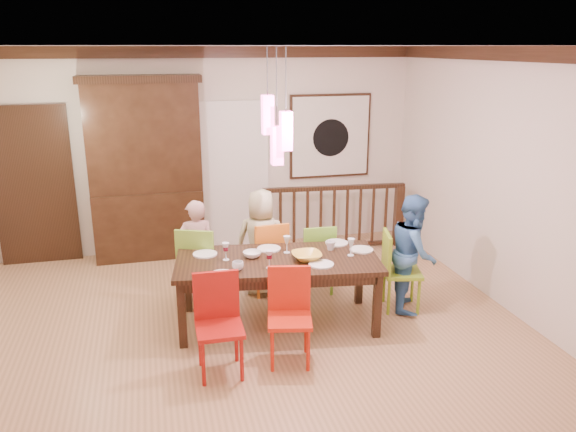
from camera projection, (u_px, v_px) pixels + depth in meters
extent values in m
plane|color=#A2794E|center=(242.00, 320.00, 6.18)|extent=(6.00, 6.00, 0.00)
plane|color=white|center=(234.00, 46.00, 5.34)|extent=(6.00, 6.00, 0.00)
plane|color=beige|center=(210.00, 151.00, 8.08)|extent=(6.00, 0.00, 6.00)
plane|color=beige|center=(496.00, 177.00, 6.46)|extent=(0.00, 5.00, 5.00)
cube|color=black|center=(35.00, 188.00, 7.59)|extent=(1.04, 0.07, 2.24)
cube|color=silver|center=(236.00, 177.00, 8.25)|extent=(0.97, 0.05, 2.22)
cube|color=black|center=(330.00, 136.00, 8.43)|extent=(1.25, 0.04, 1.25)
cube|color=silver|center=(331.00, 136.00, 8.41)|extent=(1.18, 0.02, 1.18)
cylinder|color=black|center=(331.00, 138.00, 8.40)|extent=(0.56, 0.01, 0.56)
cube|color=#FF4CA7|center=(268.00, 115.00, 5.50)|extent=(0.11, 0.11, 0.38)
cylinder|color=black|center=(267.00, 71.00, 5.38)|extent=(0.01, 0.01, 0.46)
cube|color=#FF4CA7|center=(286.00, 131.00, 5.49)|extent=(0.11, 0.11, 0.38)
cylinder|color=black|center=(286.00, 79.00, 5.35)|extent=(0.01, 0.01, 0.61)
cube|color=#FF4CA7|center=(277.00, 146.00, 5.56)|extent=(0.11, 0.11, 0.38)
cylinder|color=black|center=(277.00, 87.00, 5.40)|extent=(0.01, 0.01, 0.76)
cube|color=black|center=(278.00, 261.00, 5.92)|extent=(2.25, 1.26, 0.05)
cube|color=black|center=(182.00, 287.00, 6.17)|extent=(0.09, 0.09, 0.70)
cube|color=black|center=(351.00, 271.00, 6.63)|extent=(0.09, 0.09, 0.70)
cube|color=black|center=(188.00, 321.00, 5.42)|extent=(0.09, 0.09, 0.70)
cube|color=black|center=(378.00, 299.00, 5.88)|extent=(0.09, 0.09, 0.70)
cube|color=black|center=(269.00, 254.00, 6.33)|extent=(1.92, 0.31, 0.10)
cube|color=black|center=(287.00, 283.00, 5.55)|extent=(1.92, 0.31, 0.10)
cube|color=#76AA33|center=(201.00, 266.00, 6.46)|extent=(0.57, 0.57, 0.04)
cube|color=#76AA33|center=(200.00, 245.00, 6.39)|extent=(0.42, 0.20, 0.48)
cylinder|color=#76AA33|center=(188.00, 293.00, 6.33)|extent=(0.04, 0.04, 0.46)
cylinder|color=#76AA33|center=(219.00, 290.00, 6.41)|extent=(0.04, 0.04, 0.46)
cylinder|color=#76AA33|center=(185.00, 281.00, 6.65)|extent=(0.04, 0.04, 0.46)
cylinder|color=#76AA33|center=(215.00, 278.00, 6.74)|extent=(0.04, 0.04, 0.46)
cube|color=orange|center=(268.00, 258.00, 6.78)|extent=(0.44, 0.44, 0.04)
cube|color=orange|center=(268.00, 238.00, 6.71)|extent=(0.42, 0.07, 0.45)
cylinder|color=orange|center=(257.00, 282.00, 6.66)|extent=(0.04, 0.04, 0.43)
cylinder|color=orange|center=(285.00, 279.00, 6.73)|extent=(0.04, 0.04, 0.43)
cylinder|color=orange|center=(252.00, 271.00, 6.97)|extent=(0.04, 0.04, 0.43)
cylinder|color=orange|center=(278.00, 269.00, 7.04)|extent=(0.04, 0.04, 0.43)
cube|color=#6EB12D|center=(316.00, 259.00, 6.82)|extent=(0.42, 0.42, 0.04)
cube|color=#6EB12D|center=(316.00, 240.00, 6.75)|extent=(0.40, 0.06, 0.43)
cylinder|color=#6EB12D|center=(307.00, 281.00, 6.69)|extent=(0.03, 0.03, 0.41)
cylinder|color=#6EB12D|center=(332.00, 279.00, 6.77)|extent=(0.03, 0.03, 0.41)
cylinder|color=#6EB12D|center=(300.00, 271.00, 6.99)|extent=(0.03, 0.03, 0.41)
cylinder|color=#6EB12D|center=(324.00, 269.00, 7.06)|extent=(0.03, 0.03, 0.41)
cube|color=#9E120D|center=(220.00, 329.00, 5.06)|extent=(0.43, 0.43, 0.04)
cube|color=#9E120D|center=(219.00, 304.00, 4.99)|extent=(0.42, 0.05, 0.46)
cylinder|color=#9E120D|center=(204.00, 364.00, 4.93)|extent=(0.04, 0.04, 0.44)
cylinder|color=#9E120D|center=(242.00, 359.00, 5.01)|extent=(0.04, 0.04, 0.44)
cylinder|color=#9E120D|center=(200.00, 345.00, 5.25)|extent=(0.04, 0.04, 0.44)
cylinder|color=#9E120D|center=(236.00, 340.00, 5.32)|extent=(0.04, 0.04, 0.44)
cube|color=red|center=(290.00, 320.00, 5.25)|extent=(0.49, 0.49, 0.04)
cube|color=red|center=(290.00, 296.00, 5.18)|extent=(0.41, 0.13, 0.45)
cylinder|color=red|center=(277.00, 352.00, 5.13)|extent=(0.04, 0.04, 0.43)
cylinder|color=red|center=(311.00, 348.00, 5.20)|extent=(0.04, 0.04, 0.43)
cylinder|color=red|center=(269.00, 335.00, 5.43)|extent=(0.04, 0.04, 0.43)
cylinder|color=red|center=(302.00, 331.00, 5.51)|extent=(0.04, 0.04, 0.43)
cube|color=#7DA41F|center=(402.00, 272.00, 6.35)|extent=(0.50, 0.50, 0.04)
cube|color=#7DA41F|center=(403.00, 252.00, 6.28)|extent=(0.14, 0.41, 0.45)
cylinder|color=#7DA41F|center=(393.00, 298.00, 6.22)|extent=(0.04, 0.04, 0.43)
cylinder|color=#7DA41F|center=(421.00, 295.00, 6.30)|extent=(0.04, 0.04, 0.43)
cylinder|color=#7DA41F|center=(382.00, 286.00, 6.53)|extent=(0.04, 0.04, 0.43)
cylinder|color=#7DA41F|center=(408.00, 284.00, 6.61)|extent=(0.04, 0.04, 0.43)
cube|color=black|center=(150.00, 224.00, 7.94)|extent=(1.50, 0.44, 0.96)
cube|color=black|center=(144.00, 137.00, 7.60)|extent=(1.50, 0.40, 1.50)
cube|color=black|center=(143.00, 135.00, 7.78)|extent=(1.29, 0.02, 1.29)
cube|color=black|center=(139.00, 79.00, 7.38)|extent=(1.61, 0.44, 0.10)
cube|color=black|center=(268.00, 224.00, 8.03)|extent=(0.13, 0.13, 0.92)
cube|color=black|center=(396.00, 214.00, 8.49)|extent=(0.13, 0.13, 0.92)
cube|color=black|center=(335.00, 188.00, 8.12)|extent=(2.11, 0.26, 0.06)
cube|color=black|center=(333.00, 245.00, 8.38)|extent=(1.99, 0.23, 0.05)
imported|color=#DCA7A8|center=(196.00, 251.00, 6.54)|extent=(0.47, 0.34, 1.22)
imported|color=#BDBA8F|center=(262.00, 242.00, 6.71)|extent=(0.73, 0.60, 1.29)
imported|color=teal|center=(413.00, 252.00, 6.32)|extent=(0.73, 0.80, 1.34)
imported|color=gold|center=(307.00, 256.00, 5.88)|extent=(0.31, 0.31, 0.08)
imported|color=white|center=(252.00, 254.00, 5.95)|extent=(0.26, 0.26, 0.06)
imported|color=silver|center=(238.00, 266.00, 5.60)|extent=(0.12, 0.12, 0.09)
imported|color=silver|center=(331.00, 246.00, 6.15)|extent=(0.11, 0.11, 0.10)
cylinder|color=white|center=(205.00, 254.00, 6.02)|extent=(0.26, 0.26, 0.01)
cylinder|color=white|center=(269.00, 249.00, 6.18)|extent=(0.26, 0.26, 0.01)
cylinder|color=white|center=(337.00, 243.00, 6.36)|extent=(0.26, 0.26, 0.01)
cylinder|color=white|center=(222.00, 275.00, 5.47)|extent=(0.26, 0.26, 0.01)
cylinder|color=white|center=(321.00, 264.00, 5.74)|extent=(0.26, 0.26, 0.01)
cylinder|color=white|center=(361.00, 250.00, 6.15)|extent=(0.26, 0.26, 0.01)
cube|color=#D83359|center=(283.00, 270.00, 5.59)|extent=(0.18, 0.14, 0.01)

